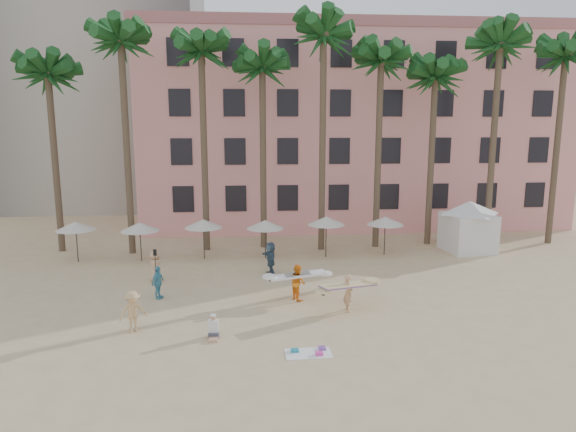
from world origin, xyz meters
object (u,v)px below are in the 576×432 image
Objects in this scene: cabana at (468,222)px; carrier_white at (298,281)px; pink_hotel at (348,131)px; carrier_yellow at (348,290)px.

carrier_white is (-12.69, -8.81, -1.10)m from cabana.
pink_hotel is 24.82m from carrier_yellow.
pink_hotel is at bearing 72.82° from carrier_white.
carrier_white is at bearing 141.54° from carrier_yellow.
pink_hotel is 23.70m from carrier_white.
pink_hotel is 15.34m from cabana.
pink_hotel is at bearing 79.21° from carrier_yellow.
cabana reaches higher than carrier_white.
cabana is at bearing -64.89° from pink_hotel.
pink_hotel reaches higher than carrier_yellow.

